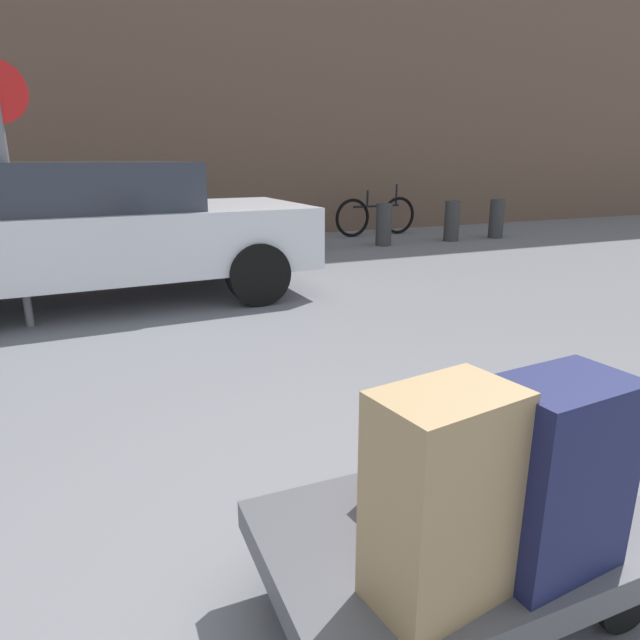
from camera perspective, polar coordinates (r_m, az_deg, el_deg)
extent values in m
plane|color=slate|center=(2.16, 14.01, -26.92)|extent=(60.00, 60.00, 0.00)
cube|color=#4C4C51|center=(1.97, 14.63, -20.76)|extent=(1.29, 0.78, 0.10)
cylinder|color=black|center=(2.47, 18.99, -17.49)|extent=(0.24, 0.06, 0.24)
cylinder|color=black|center=(2.20, 28.95, -23.70)|extent=(0.24, 0.06, 0.24)
cylinder|color=black|center=(2.08, -1.29, -23.81)|extent=(0.24, 0.06, 0.24)
cube|color=#191E47|center=(1.72, 23.15, -14.45)|extent=(0.40, 0.28, 0.56)
cube|color=maroon|center=(2.03, 15.56, -13.81)|extent=(0.65, 0.45, 0.24)
cube|color=#9E7F56|center=(1.50, 12.53, -17.61)|extent=(0.39, 0.29, 0.59)
cube|color=silver|center=(6.16, -21.91, 7.65)|extent=(4.38, 2.01, 0.64)
cube|color=#2D333D|center=(6.10, -24.86, 12.46)|extent=(2.48, 1.70, 0.46)
cylinder|color=black|center=(7.27, -10.93, 7.16)|extent=(0.65, 0.25, 0.64)
cylinder|color=black|center=(5.66, -6.42, 4.75)|extent=(0.65, 0.25, 0.64)
torus|color=black|center=(10.59, 3.38, 10.51)|extent=(0.72, 0.10, 0.72)
torus|color=black|center=(11.13, 8.14, 10.68)|extent=(0.72, 0.10, 0.72)
cylinder|color=black|center=(10.83, 5.85, 11.66)|extent=(1.00, 0.10, 0.04)
cylinder|color=black|center=(10.72, 4.94, 12.44)|extent=(0.04, 0.04, 0.30)
cylinder|color=black|center=(11.06, 7.91, 12.73)|extent=(0.04, 0.04, 0.40)
cylinder|color=#383838|center=(9.02, -0.83, 9.47)|extent=(0.27, 0.27, 0.71)
cylinder|color=#383838|center=(9.59, 6.63, 9.78)|extent=(0.27, 0.27, 0.71)
cylinder|color=#383838|center=(10.34, 13.50, 9.93)|extent=(0.27, 0.27, 0.71)
cylinder|color=#383838|center=(10.96, 17.81, 9.95)|extent=(0.27, 0.27, 0.71)
cylinder|color=slate|center=(5.43, -29.35, 10.73)|extent=(0.07, 0.07, 2.22)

